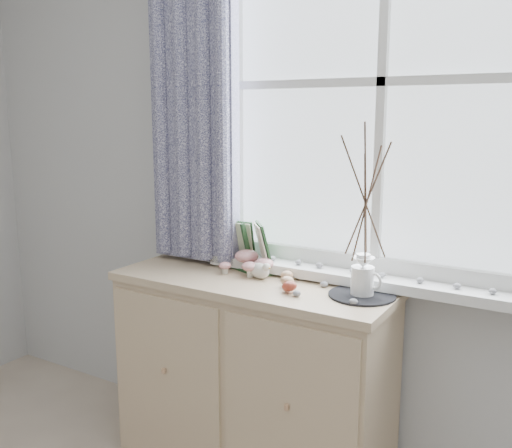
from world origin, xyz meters
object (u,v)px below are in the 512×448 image
object	(u,v)px
sideboard	(251,375)
twig_pitcher	(366,197)
toadstool_cluster	(250,261)
botanical_book	(245,246)

from	to	relation	value
sideboard	twig_pitcher	size ratio (longest dim) A/B	1.81
toadstool_cluster	twig_pitcher	distance (m)	0.62
sideboard	toadstool_cluster	size ratio (longest dim) A/B	5.25
twig_pitcher	sideboard	bearing A→B (deg)	-153.82
botanical_book	twig_pitcher	bearing A→B (deg)	14.46
twig_pitcher	toadstool_cluster	bearing A→B (deg)	-163.06
twig_pitcher	botanical_book	bearing A→B (deg)	-164.96
sideboard	twig_pitcher	distance (m)	0.93
botanical_book	toadstool_cluster	bearing A→B (deg)	-10.61
sideboard	toadstool_cluster	xyz separation A→B (m)	(-0.06, 0.08, 0.48)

